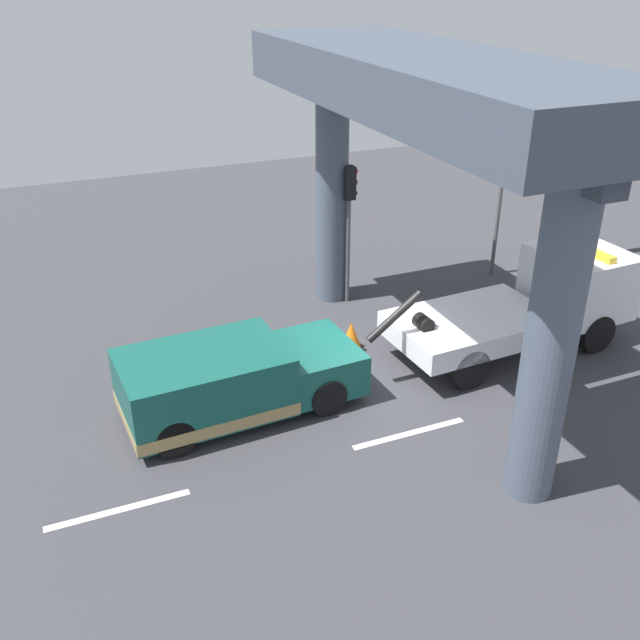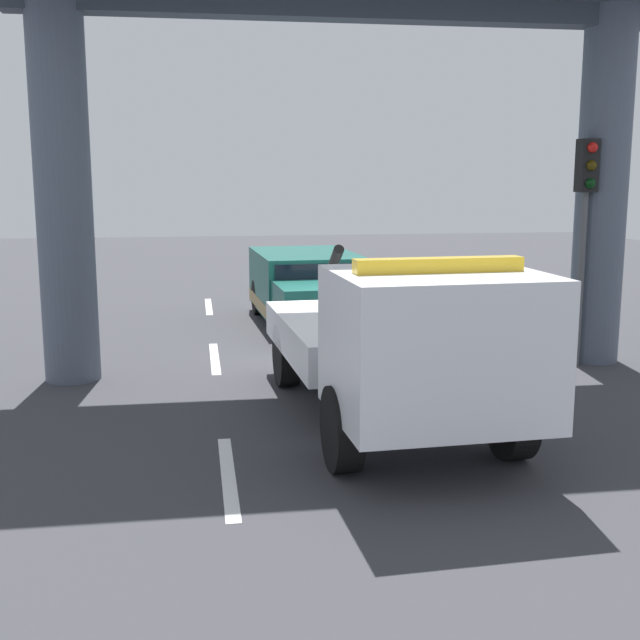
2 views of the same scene
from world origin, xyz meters
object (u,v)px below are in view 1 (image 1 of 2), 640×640
at_px(traffic_light_far, 502,186).
at_px(traffic_cone_orange, 351,336).
at_px(tow_truck_white, 534,301).
at_px(traffic_light_near, 349,205).
at_px(traffic_light_mid, 598,158).
at_px(towed_van_green, 231,381).

distance_m(traffic_light_far, traffic_cone_orange, 7.08).
relative_size(tow_truck_white, traffic_light_near, 1.84).
bearing_deg(tow_truck_white, traffic_light_mid, 38.09).
bearing_deg(tow_truck_white, towed_van_green, -179.67).
height_order(traffic_light_far, traffic_light_mid, traffic_light_mid).
relative_size(traffic_light_near, traffic_light_far, 1.01).
relative_size(traffic_light_mid, traffic_cone_orange, 6.43).
distance_m(traffic_light_near, traffic_light_mid, 8.51).
bearing_deg(traffic_light_mid, tow_truck_white, -141.91).
distance_m(towed_van_green, traffic_light_far, 10.76).
xyz_separation_m(tow_truck_white, traffic_cone_orange, (-4.35, 1.53, -0.86)).
bearing_deg(traffic_cone_orange, towed_van_green, -156.42).
distance_m(tow_truck_white, traffic_cone_orange, 4.70).
xyz_separation_m(towed_van_green, traffic_light_mid, (13.21, 4.15, 2.55)).
bearing_deg(traffic_light_near, traffic_light_mid, 0.00).
height_order(tow_truck_white, towed_van_green, tow_truck_white).
distance_m(towed_van_green, traffic_cone_orange, 3.97).
height_order(tow_truck_white, traffic_cone_orange, tow_truck_white).
height_order(traffic_light_near, traffic_light_mid, traffic_light_mid).
distance_m(towed_van_green, traffic_light_mid, 14.08).
height_order(towed_van_green, traffic_light_far, traffic_light_far).
bearing_deg(traffic_light_far, traffic_light_near, 180.00).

